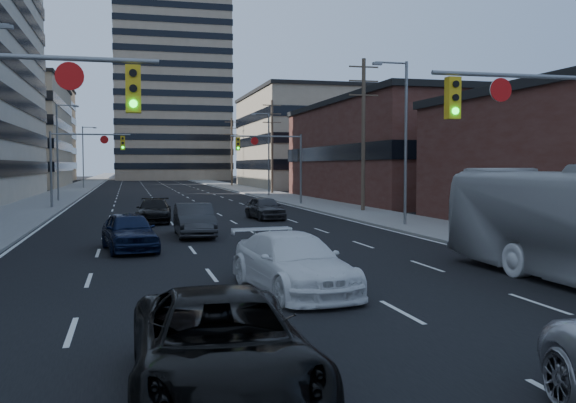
{
  "coord_description": "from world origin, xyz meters",
  "views": [
    {
      "loc": [
        -4.25,
        -7.46,
        3.38
      ],
      "look_at": [
        0.81,
        12.77,
        2.2
      ],
      "focal_mm": 40.0,
      "sensor_mm": 36.0,
      "label": 1
    }
  ],
  "objects": [
    {
      "name": "road_surface",
      "position": [
        0.0,
        130.0,
        0.01
      ],
      "size": [
        18.0,
        300.0,
        0.02
      ],
      "primitive_type": "cube",
      "color": "black",
      "rests_on": "ground"
    },
    {
      "name": "sidewalk_left",
      "position": [
        -11.5,
        130.0,
        0.07
      ],
      "size": [
        5.0,
        300.0,
        0.15
      ],
      "primitive_type": "cube",
      "color": "slate",
      "rests_on": "ground"
    },
    {
      "name": "sidewalk_right",
      "position": [
        11.5,
        130.0,
        0.07
      ],
      "size": [
        5.0,
        300.0,
        0.15
      ],
      "primitive_type": "cube",
      "color": "slate",
      "rests_on": "ground"
    },
    {
      "name": "storefront_right_mid",
      "position": [
        24.0,
        50.0,
        4.5
      ],
      "size": [
        20.0,
        30.0,
        9.0
      ],
      "primitive_type": "cube",
      "color": "#472119",
      "rests_on": "ground"
    },
    {
      "name": "office_right_far",
      "position": [
        25.0,
        88.0,
        7.0
      ],
      "size": [
        22.0,
        28.0,
        14.0
      ],
      "primitive_type": "cube",
      "color": "gray",
      "rests_on": "ground"
    },
    {
      "name": "apartment_tower",
      "position": [
        6.0,
        150.0,
        29.0
      ],
      "size": [
        26.0,
        26.0,
        58.0
      ],
      "primitive_type": "cube",
      "color": "gray",
      "rests_on": "ground"
    },
    {
      "name": "bg_block_left",
      "position": [
        -28.0,
        140.0,
        10.0
      ],
      "size": [
        24.0,
        24.0,
        20.0
      ],
      "primitive_type": "cube",
      "color": "#ADA089",
      "rests_on": "ground"
    },
    {
      "name": "bg_block_right",
      "position": [
        32.0,
        130.0,
        6.0
      ],
      "size": [
        22.0,
        22.0,
        12.0
      ],
      "primitive_type": "cube",
      "color": "gray",
      "rests_on": "ground"
    },
    {
      "name": "signal_near_right",
      "position": [
        7.45,
        8.0,
        4.33
      ],
      "size": [
        6.59,
        0.33,
        6.0
      ],
      "color": "slate",
      "rests_on": "ground"
    },
    {
      "name": "signal_far_left",
      "position": [
        -7.68,
        45.0,
        4.3
      ],
      "size": [
        6.09,
        0.33,
        6.0
      ],
      "color": "slate",
      "rests_on": "ground"
    },
    {
      "name": "signal_far_right",
      "position": [
        7.68,
        45.0,
        4.3
      ],
      "size": [
        6.09,
        0.33,
        6.0
      ],
      "color": "slate",
      "rests_on": "ground"
    },
    {
      "name": "utility_pole_block",
      "position": [
        12.2,
        36.0,
        5.78
      ],
      "size": [
        2.2,
        0.28,
        11.0
      ],
      "color": "#4C3D2D",
      "rests_on": "ground"
    },
    {
      "name": "utility_pole_midblock",
      "position": [
        12.2,
        66.0,
        5.78
      ],
      "size": [
        2.2,
        0.28,
        11.0
      ],
      "color": "#4C3D2D",
      "rests_on": "ground"
    },
    {
      "name": "utility_pole_distant",
      "position": [
        12.2,
        96.0,
        5.78
      ],
      "size": [
        2.2,
        0.28,
        11.0
      ],
      "color": "#4C3D2D",
      "rests_on": "ground"
    },
    {
      "name": "streetlight_left_mid",
      "position": [
        -10.34,
        55.0,
        5.05
      ],
      "size": [
        2.03,
        0.22,
        9.0
      ],
      "color": "slate",
      "rests_on": "ground"
    },
    {
      "name": "streetlight_left_far",
      "position": [
        -10.34,
        90.0,
        5.05
      ],
      "size": [
        2.03,
        0.22,
        9.0
      ],
      "color": "slate",
      "rests_on": "ground"
    },
    {
      "name": "streetlight_right_near",
      "position": [
        10.34,
        25.0,
        5.05
      ],
      "size": [
        2.03,
        0.22,
        9.0
      ],
      "color": "slate",
      "rests_on": "ground"
    },
    {
      "name": "streetlight_right_far",
      "position": [
        10.34,
        60.0,
        5.05
      ],
      "size": [
        2.03,
        0.22,
        9.0
      ],
      "color": "slate",
      "rests_on": "ground"
    },
    {
      "name": "black_pickup",
      "position": [
        -2.98,
        1.64,
        0.76
      ],
      "size": [
        2.67,
        5.52,
        1.51
      ],
      "primitive_type": "imported",
      "rotation": [
        0.0,
        0.0,
        -0.03
      ],
      "color": "black",
      "rests_on": "ground"
    },
    {
      "name": "white_van",
      "position": [
        -0.01,
        8.93,
        0.78
      ],
      "size": [
        2.88,
        5.61,
        1.56
      ],
      "primitive_type": "imported",
      "rotation": [
        0.0,
        0.0,
        0.13
      ],
      "color": "white",
      "rests_on": "ground"
    },
    {
      "name": "sedan_blue",
      "position": [
        -4.22,
        18.42,
        0.78
      ],
      "size": [
        2.45,
        4.79,
        1.56
      ],
      "primitive_type": "imported",
      "rotation": [
        0.0,
        0.0,
        0.14
      ],
      "color": "black",
      "rests_on": "ground"
    },
    {
      "name": "sedan_grey_center",
      "position": [
        -1.23,
        22.92,
        0.79
      ],
      "size": [
        1.68,
        4.77,
        1.57
      ],
      "primitive_type": "imported",
      "rotation": [
        0.0,
        0.0,
        -0.0
      ],
      "color": "#2B2C2E",
      "rests_on": "ground"
    },
    {
      "name": "sedan_black_far",
      "position": [
        -2.78,
        30.96,
        0.7
      ],
      "size": [
        2.33,
        4.97,
        1.4
      ],
      "primitive_type": "imported",
      "rotation": [
        0.0,
        0.0,
        -0.08
      ],
      "color": "black",
      "rests_on": "ground"
    },
    {
      "name": "sedan_grey_right",
      "position": [
        4.04,
        31.61,
        0.73
      ],
      "size": [
        2.1,
        4.4,
        1.45
      ],
      "primitive_type": "imported",
      "rotation": [
        0.0,
        0.0,
        0.09
      ],
      "color": "#302F32",
      "rests_on": "ground"
    }
  ]
}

